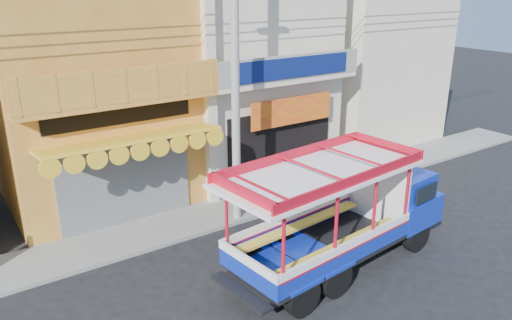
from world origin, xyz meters
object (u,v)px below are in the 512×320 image
(utility_pole, at_px, (239,64))
(potted_plant_b, at_px, (312,169))
(songthaew_truck, at_px, (352,209))
(potted_plant_c, at_px, (310,173))

(utility_pole, relative_size, potted_plant_b, 30.58)
(songthaew_truck, relative_size, potted_plant_c, 7.74)
(potted_plant_c, bearing_deg, potted_plant_b, 162.39)
(songthaew_truck, xyz_separation_m, potted_plant_c, (2.47, 4.62, -0.97))
(utility_pole, distance_m, songthaew_truck, 5.29)
(utility_pole, height_order, potted_plant_c, utility_pole)
(potted_plant_b, bearing_deg, potted_plant_c, 69.95)
(potted_plant_c, bearing_deg, songthaew_truck, 3.93)
(songthaew_truck, distance_m, potted_plant_b, 5.70)
(utility_pole, xyz_separation_m, songthaew_truck, (1.14, -3.81, -3.48))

